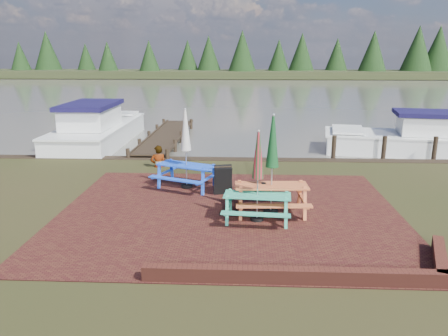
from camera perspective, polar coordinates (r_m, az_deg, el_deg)
ground at (r=10.76m, az=0.50°, el=-7.78°), size 120.00×120.00×0.00m
paving at (r=11.69m, az=0.69°, el=-5.84°), size 9.00×7.50×0.02m
brick_wall at (r=8.69m, az=14.52°, el=-13.03°), size 6.21×1.79×0.30m
water at (r=47.10m, az=2.25°, el=9.87°), size 120.00×60.00×0.02m
far_treeline at (r=75.93m, az=2.48°, el=14.27°), size 120.00×10.00×8.10m
picnic_table_teal at (r=10.92m, az=4.39°, el=-2.94°), size 1.78×1.62×2.31m
picnic_table_red at (r=11.42m, az=6.23°, el=-1.62°), size 1.97×1.77×2.62m
picnic_table_blue at (r=13.61m, az=-4.96°, el=0.92°), size 2.26×2.15×2.49m
chalkboard at (r=13.04m, az=-0.11°, el=-1.58°), size 0.57×0.62×0.86m
jetty at (r=21.92m, az=-7.56°, el=4.19°), size 1.76×9.08×1.00m
boat_jetty at (r=21.89m, az=-16.20°, el=4.70°), size 2.78×7.97×2.30m
boat_near at (r=20.93m, az=24.03°, el=3.34°), size 7.94×3.90×2.06m
person at (r=16.25m, az=-8.65°, el=2.87°), size 0.67×0.54×1.61m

